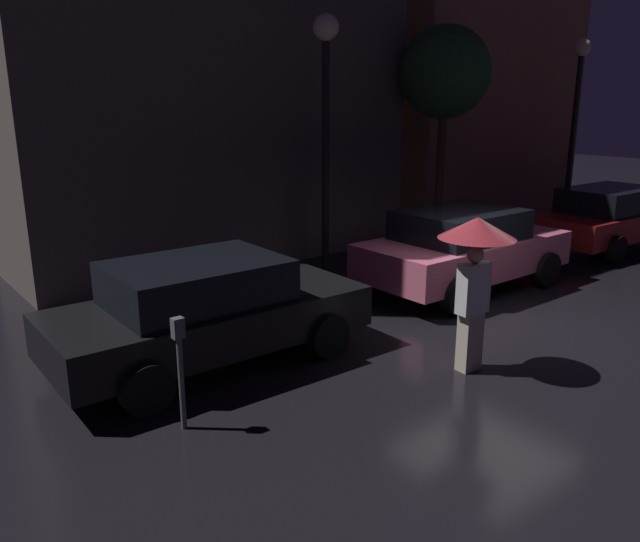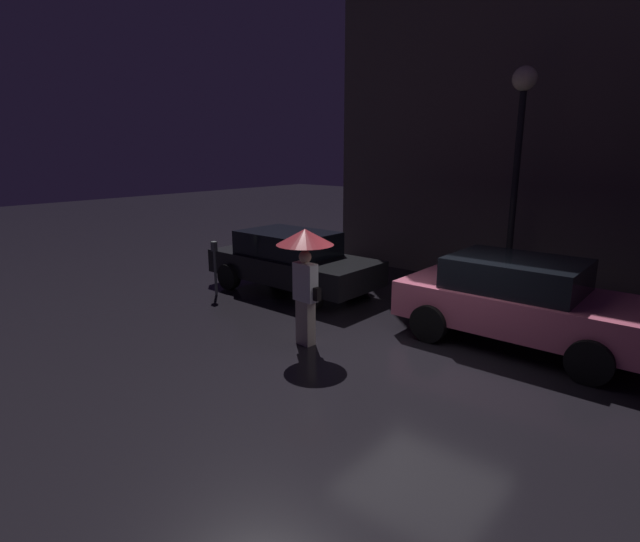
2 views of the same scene
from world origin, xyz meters
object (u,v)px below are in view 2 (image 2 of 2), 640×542
parked_car_black (292,260)px  pedestrian_with_umbrella (305,256)px  parked_car_pink (521,300)px  street_lamp_near (520,130)px  parking_meter (215,262)px

parked_car_black → pedestrian_with_umbrella: pedestrian_with_umbrella is taller
parked_car_black → pedestrian_with_umbrella: bearing=-42.2°
parked_car_pink → pedestrian_with_umbrella: bearing=-139.5°
parked_car_pink → street_lamp_near: 4.06m
street_lamp_near → pedestrian_with_umbrella: bearing=-108.2°
parked_car_black → parking_meter: parked_car_black is taller
parked_car_pink → pedestrian_with_umbrella: pedestrian_with_umbrella is taller
parked_car_black → parked_car_pink: (5.32, 0.05, 0.05)m
parked_car_black → street_lamp_near: bearing=33.2°
pedestrian_with_umbrella → parking_meter: (-3.60, 0.93, -0.78)m
parked_car_pink → parking_meter: size_ratio=3.28×
parking_meter → parked_car_pink: bearing=13.0°
parking_meter → street_lamp_near: 7.24m
parked_car_black → parked_car_pink: parked_car_pink is taller
pedestrian_with_umbrella → street_lamp_near: (1.64, 5.00, 2.13)m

